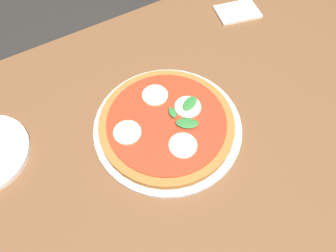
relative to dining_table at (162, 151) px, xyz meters
name	(u,v)px	position (x,y,z in m)	size (l,w,h in m)	color
ground_plane	(165,217)	(0.00, 0.00, -0.67)	(6.00, 6.00, 0.00)	#2D2B28
dining_table	(162,151)	(0.00, 0.00, 0.00)	(1.49, 0.86, 0.77)	brown
serving_tray	(168,127)	(-0.02, 0.00, 0.11)	(0.35, 0.35, 0.01)	silver
pizza	(167,124)	(-0.01, 0.00, 0.13)	(0.32, 0.32, 0.03)	#B27033
napkin	(237,12)	(-0.42, -0.25, 0.11)	(0.13, 0.09, 0.01)	white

